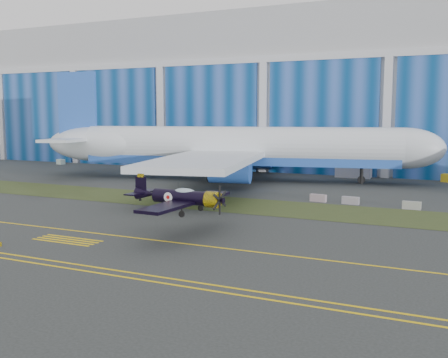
% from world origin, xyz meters
% --- Properties ---
extents(ground, '(260.00, 260.00, 0.00)m').
position_xyz_m(ground, '(0.00, 0.00, 0.00)').
color(ground, '#343837').
rests_on(ground, ground).
extents(grass_median, '(260.00, 10.00, 0.02)m').
position_xyz_m(grass_median, '(0.00, 14.00, 0.02)').
color(grass_median, '#475128').
rests_on(grass_median, ground).
extents(hangar, '(220.00, 45.70, 30.00)m').
position_xyz_m(hangar, '(0.00, 71.79, 14.96)').
color(hangar, silver).
rests_on(hangar, ground).
extents(taxiway_centreline, '(200.00, 0.20, 0.02)m').
position_xyz_m(taxiway_centreline, '(0.00, -5.00, 0.01)').
color(taxiway_centreline, yellow).
rests_on(taxiway_centreline, ground).
extents(edge_line_near, '(80.00, 0.20, 0.02)m').
position_xyz_m(edge_line_near, '(0.00, -14.50, 0.01)').
color(edge_line_near, yellow).
rests_on(edge_line_near, ground).
extents(edge_line_far, '(80.00, 0.20, 0.02)m').
position_xyz_m(edge_line_far, '(0.00, -13.50, 0.01)').
color(edge_line_far, yellow).
rests_on(edge_line_far, ground).
extents(hold_short_ladder, '(6.00, 2.40, 0.02)m').
position_xyz_m(hold_short_ladder, '(-18.00, -8.10, 0.01)').
color(hold_short_ladder, yellow).
rests_on(hold_short_ladder, ground).
extents(warbird, '(10.68, 12.70, 3.65)m').
position_xyz_m(warbird, '(-10.39, -2.02, 3.33)').
color(warbird, black).
rests_on(warbird, ground).
extents(jetliner, '(81.13, 72.84, 24.56)m').
position_xyz_m(jetliner, '(-21.31, 35.88, 12.28)').
color(jetliner, white).
rests_on(jetliner, ground).
extents(shipping_container, '(5.84, 2.35, 2.53)m').
position_xyz_m(shipping_container, '(-4.90, 47.29, 1.26)').
color(shipping_container, silver).
rests_on(shipping_container, ground).
extents(cart, '(2.05, 1.56, 1.09)m').
position_xyz_m(cart, '(-66.56, 44.90, 0.55)').
color(cart, silver).
rests_on(cart, ground).
extents(barrier_a, '(2.07, 0.88, 0.90)m').
position_xyz_m(barrier_a, '(-3.87, 20.27, 0.45)').
color(barrier_a, '#A08B93').
rests_on(barrier_a, ground).
extents(barrier_b, '(2.04, 0.73, 0.90)m').
position_xyz_m(barrier_b, '(0.09, 20.07, 0.45)').
color(barrier_b, gray).
rests_on(barrier_b, ground).
extents(barrier_c, '(2.02, 0.69, 0.90)m').
position_xyz_m(barrier_c, '(7.00, 19.52, 0.45)').
color(barrier_c, '#9A9C92').
rests_on(barrier_c, ground).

